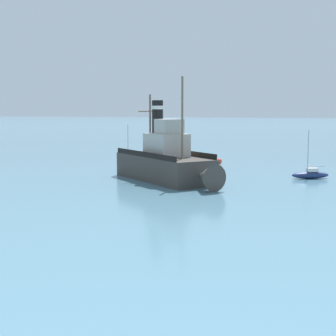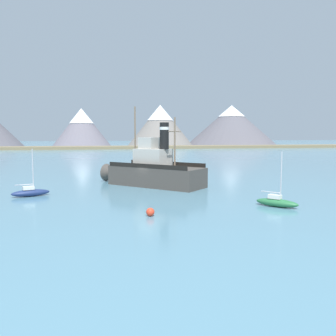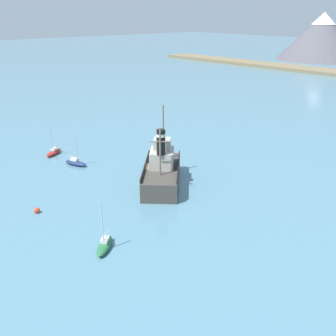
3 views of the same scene
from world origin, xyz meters
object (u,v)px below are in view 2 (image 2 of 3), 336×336
Objects in this scene: mooring_buoy at (150,212)px; old_tugboat at (152,171)px; sailboat_navy at (30,192)px; sailboat_green at (277,202)px.

old_tugboat is at bearing 81.30° from mooring_buoy.
sailboat_navy and sailboat_green have the same top height.
sailboat_green is (9.00, -14.92, -1.40)m from old_tugboat.
mooring_buoy is (-2.52, -16.46, -1.50)m from old_tugboat.
mooring_buoy is at bearing -98.70° from old_tugboat.
sailboat_navy is at bearing 134.49° from mooring_buoy.
sailboat_green is at bearing -23.16° from sailboat_navy.
old_tugboat is 2.59× the size of sailboat_navy.
mooring_buoy is at bearing -45.51° from sailboat_navy.
old_tugboat is 14.56m from sailboat_navy.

